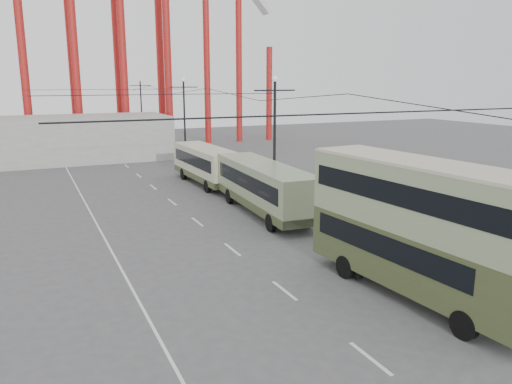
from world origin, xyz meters
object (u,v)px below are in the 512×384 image
single_decker_cream (206,164)px  pedestrian (360,262)px  double_decker_bus (419,223)px  single_decker_green (264,186)px

single_decker_cream → pedestrian: size_ratio=6.43×
double_decker_bus → single_decker_cream: (-0.07, 26.16, -1.41)m
double_decker_bus → single_decker_cream: bearing=85.5°
single_decker_green → pedestrian: single_decker_green is taller
double_decker_bus → single_decker_cream: double_decker_bus is taller
single_decker_cream → pedestrian: (-0.85, -23.57, -1.02)m
single_decker_green → pedestrian: 12.43m
single_decker_green → double_decker_bus: bearing=-87.5°
single_decker_green → single_decker_cream: single_decker_green is taller
double_decker_bus → pedestrian: (-0.92, 2.59, -2.43)m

